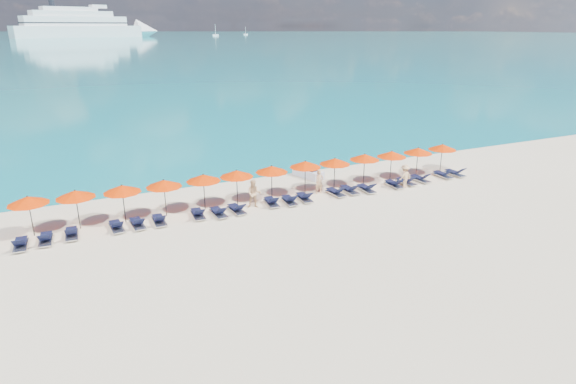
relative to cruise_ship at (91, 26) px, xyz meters
name	(u,v)px	position (x,y,z in m)	size (l,w,h in m)	color
ground	(311,228)	(-24.84, -515.41, -10.39)	(1400.00, 1400.00, 0.00)	beige
sea	(63,35)	(-24.84, 144.59, -10.39)	(1600.00, 1300.00, 0.01)	#1FA9B2
cruise_ship	(91,26)	(0.00, 0.00, 0.00)	(143.96, 63.10, 39.94)	white
sailboat_near	(216,35)	(132.02, 18.36, -9.10)	(6.85, 2.28, 12.56)	white
sailboat_far	(246,34)	(187.74, 70.73, -9.38)	(5.38, 1.79, 9.86)	white
jetski	(308,173)	(-20.61, -506.91, -10.02)	(1.59, 2.68, 0.90)	white
beachgoer_a	(319,182)	(-21.61, -510.41, -9.59)	(0.59, 0.39, 1.61)	tan
beachgoer_b	(254,194)	(-26.50, -511.03, -9.50)	(0.87, 0.50, 1.79)	tan
beachgoer_c	(405,177)	(-15.75, -511.91, -9.55)	(1.09, 0.50, 1.68)	tan
umbrella_0	(28,200)	(-38.72, -510.00, -8.38)	(2.10, 2.10, 2.28)	black
umbrella_1	(75,194)	(-36.43, -510.00, -8.38)	(2.10, 2.10, 2.28)	black
umbrella_2	(122,189)	(-34.03, -510.14, -8.38)	(2.10, 2.10, 2.28)	black
umbrella_3	(164,183)	(-31.71, -510.13, -8.38)	(2.10, 2.10, 2.28)	black
umbrella_4	(203,178)	(-29.35, -510.05, -8.38)	(2.10, 2.10, 2.28)	black
umbrella_5	(237,174)	(-27.25, -510.06, -8.38)	(2.10, 2.10, 2.28)	black
umbrella_6	(272,169)	(-24.90, -510.07, -8.38)	(2.10, 2.10, 2.28)	black
umbrella_7	(305,164)	(-22.43, -509.95, -8.38)	(2.10, 2.10, 2.28)	black
umbrella_8	(335,161)	(-20.30, -510.14, -8.38)	(2.10, 2.10, 2.28)	black
umbrella_9	(365,157)	(-17.85, -510.04, -8.38)	(2.10, 2.10, 2.28)	black
umbrella_10	(392,154)	(-15.66, -510.19, -8.38)	(2.10, 2.10, 2.28)	black
umbrella_11	(418,151)	(-13.30, -510.17, -8.38)	(2.10, 2.10, 2.28)	black
umbrella_12	(442,147)	(-10.92, -510.08, -8.38)	(2.10, 2.10, 2.28)	black
lounger_0	(20,244)	(-39.28, -511.41, -10.16)	(0.68, 1.72, 0.66)	silver
lounger_1	(45,239)	(-38.15, -511.28, -10.16)	(0.73, 1.74, 0.66)	silver
lounger_2	(71,233)	(-36.90, -511.09, -10.16)	(0.68, 1.72, 0.66)	silver
lounger_3	(117,226)	(-34.62, -511.09, -10.16)	(0.74, 1.74, 0.66)	silver
lounger_4	(137,223)	(-33.52, -511.15, -10.16)	(0.74, 1.74, 0.66)	silver
lounger_5	(159,220)	(-32.33, -511.18, -10.16)	(0.64, 1.71, 0.66)	silver
lounger_6	(198,214)	(-30.08, -511.17, -10.16)	(0.72, 1.73, 0.66)	silver
lounger_7	(219,212)	(-28.91, -511.45, -10.16)	(0.72, 1.73, 0.66)	silver
lounger_8	(237,209)	(-27.76, -511.39, -10.16)	(0.76, 1.75, 0.66)	silver
lounger_9	(272,202)	(-25.38, -511.14, -10.16)	(0.79, 1.75, 0.66)	silver
lounger_10	(289,200)	(-24.25, -511.34, -10.16)	(0.77, 1.75, 0.66)	silver
lounger_11	(304,197)	(-23.14, -511.25, -10.16)	(0.74, 1.74, 0.66)	silver
lounger_12	(336,192)	(-20.79, -511.22, -10.16)	(0.75, 1.74, 0.66)	silver
lounger_13	(350,190)	(-19.70, -511.17, -10.16)	(0.68, 1.72, 0.66)	silver
lounger_14	(367,188)	(-18.52, -511.44, -10.16)	(0.65, 1.71, 0.66)	silver
lounger_15	(394,184)	(-16.23, -511.43, -10.16)	(0.68, 1.72, 0.66)	silver
lounger_16	(406,181)	(-15.07, -511.30, -10.16)	(0.77, 1.75, 0.66)	silver
lounger_17	(420,178)	(-13.76, -511.19, -10.16)	(0.79, 1.75, 0.66)	silver
lounger_18	(443,174)	(-11.56, -511.12, -10.16)	(0.66, 1.71, 0.66)	silver
lounger_19	(455,173)	(-10.46, -511.19, -10.16)	(0.73, 1.74, 0.66)	silver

